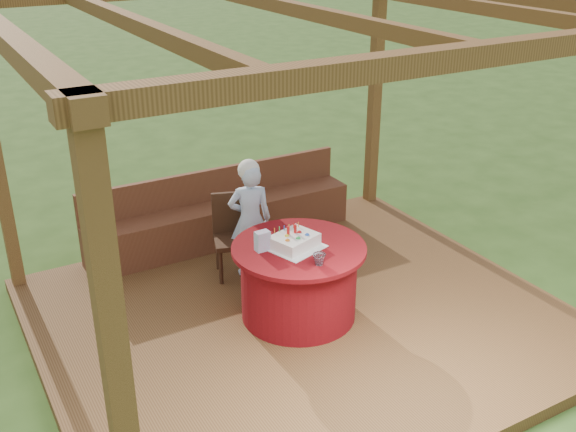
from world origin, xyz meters
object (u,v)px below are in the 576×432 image
object	(u,v)px
gift_bag	(262,241)
drinking_glass	(319,259)
table	(299,281)
bench	(221,219)
chair	(233,232)
elderly_woman	(250,217)
birthday_cake	(294,241)

from	to	relation	value
gift_bag	drinking_glass	bearing A→B (deg)	-60.12
table	gift_bag	distance (m)	0.54
bench	table	world-z (taller)	bench
chair	elderly_woman	distance (m)	0.25
table	elderly_woman	distance (m)	0.95
table	bench	bearing A→B (deg)	88.91
chair	gift_bag	size ratio (longest dim) A/B	4.70
elderly_woman	chair	bearing A→B (deg)	140.98
elderly_woman	birthday_cake	xyz separation A→B (m)	(-0.03, -0.90, 0.14)
table	chair	world-z (taller)	chair
table	chair	xyz separation A→B (m)	(-0.15, 1.02, 0.09)
bench	elderly_woman	bearing A→B (deg)	-93.38
table	gift_bag	xyz separation A→B (m)	(-0.31, 0.09, 0.43)
chair	drinking_glass	world-z (taller)	chair
birthday_cake	gift_bag	bearing A→B (deg)	162.66
chair	elderly_woman	bearing A→B (deg)	-39.02
chair	table	bearing A→B (deg)	-81.44
gift_bag	bench	bearing A→B (deg)	76.21
table	chair	distance (m)	1.04
birthday_cake	chair	bearing A→B (deg)	96.26
table	birthday_cake	xyz separation A→B (m)	(-0.04, 0.01, 0.40)
drinking_glass	table	bearing A→B (deg)	86.46
table	chair	bearing A→B (deg)	98.56
table	birthday_cake	distance (m)	0.40
table	drinking_glass	size ratio (longest dim) A/B	11.10
birthday_cake	drinking_glass	distance (m)	0.38
chair	birthday_cake	world-z (taller)	birthday_cake
chair	drinking_glass	xyz separation A→B (m)	(0.13, -1.39, 0.30)
elderly_woman	birthday_cake	distance (m)	0.91
bench	birthday_cake	size ratio (longest dim) A/B	5.59
table	gift_bag	bearing A→B (deg)	163.40
elderly_woman	table	bearing A→B (deg)	-89.07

